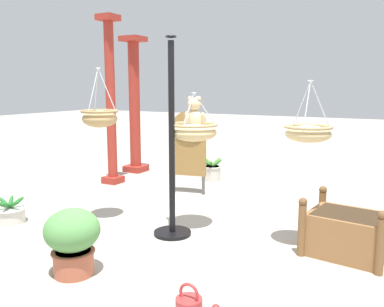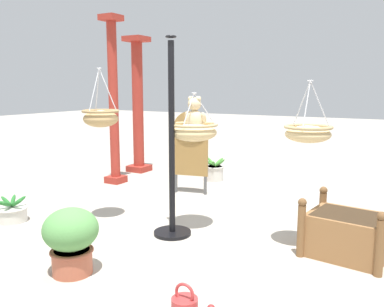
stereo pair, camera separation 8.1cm
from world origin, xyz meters
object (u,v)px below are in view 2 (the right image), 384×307
Objects in this scene: display_pole_central at (172,177)px; hanging_basket_right_low at (308,133)px; greenhouse_pillar_left at (138,108)px; potted_plant_flowering_red at (214,171)px; potted_plant_bushy_green at (71,238)px; potted_plant_fern_front at (12,212)px; hanging_basket_with_teddy at (194,131)px; display_sign_board at (190,145)px; hanging_basket_left_high at (101,117)px; wooden_planter_box at (348,233)px; teddy_bear at (195,116)px; greenhouse_pillar_right at (114,104)px.

display_pole_central is 3.60× the size of hanging_basket_right_low.
greenhouse_pillar_left is 2.07m from potted_plant_flowering_red.
potted_plant_bushy_green is at bearing -101.09° from display_pole_central.
potted_plant_bushy_green is at bearing -21.17° from potted_plant_fern_front.
hanging_basket_with_teddy reaches higher than potted_plant_fern_front.
greenhouse_pillar_left reaches higher than display_sign_board.
greenhouse_pillar_left is 4.81m from potted_plant_bushy_green.
hanging_basket_with_teddy is at bearing 12.80° from hanging_basket_left_high.
potted_plant_flowering_red is (0.19, 2.80, -1.17)m from hanging_basket_left_high.
potted_plant_fern_front is 0.88× the size of potted_plant_flowering_red.
hanging_basket_left_high is 1.17× the size of potted_plant_bushy_green.
display_sign_board is (0.28, 1.76, -0.55)m from hanging_basket_left_high.
wooden_planter_box is at bearing 38.38° from potted_plant_bushy_green.
teddy_bear is 0.55× the size of hanging_basket_left_high.
potted_plant_fern_front is 0.66× the size of potted_plant_bushy_green.
teddy_bear is (-0.00, 0.02, 0.18)m from hanging_basket_with_teddy.
greenhouse_pillar_left reaches higher than teddy_bear.
hanging_basket_left_high is at bearing -172.66° from hanging_basket_right_low.
greenhouse_pillar_right is at bearing -179.66° from display_sign_board.
potted_plant_fern_front is at bearing 158.83° from potted_plant_bushy_green.
hanging_basket_with_teddy is at bearing -175.85° from wooden_planter_box.
potted_plant_bushy_green is 3.14m from display_sign_board.
hanging_basket_right_low is at bearing -31.46° from greenhouse_pillar_left.
wooden_planter_box is at bearing 7.70° from hanging_basket_left_high.
hanging_basket_right_low is (1.46, 0.30, 0.57)m from display_pole_central.
potted_plant_fern_front is at bearing -158.33° from hanging_basket_with_teddy.
greenhouse_pillar_right is 3.84m from potted_plant_bushy_green.
potted_plant_flowering_red is at bearing 132.93° from hanging_basket_right_low.
hanging_basket_right_low is 2.54m from potted_plant_bushy_green.
greenhouse_pillar_left reaches higher than potted_plant_bushy_green.
wooden_planter_box is 1.95× the size of potted_plant_flowering_red.
hanging_basket_with_teddy is at bearing -58.65° from display_sign_board.
hanging_basket_with_teddy is 0.89× the size of hanging_basket_right_low.
greenhouse_pillar_right is (-3.78, 1.43, 0.16)m from hanging_basket_right_low.
potted_plant_bushy_green is (-2.15, -1.70, 0.11)m from wooden_planter_box.
greenhouse_pillar_right is at bearing 162.13° from wooden_planter_box.
teddy_bear is at bearing 61.03° from display_pole_central.
wooden_planter_box is at bearing 4.15° from hanging_basket_with_teddy.
potted_plant_fern_front is at bearing -165.19° from hanging_basket_right_low.
hanging_basket_with_teddy is 0.77× the size of hanging_basket_left_high.
display_sign_board is (-0.76, 1.74, 0.11)m from display_pole_central.
greenhouse_pillar_right is 7.14× the size of potted_plant_fern_front.
teddy_bear is 1.83m from display_sign_board.
greenhouse_pillar_left is at bearing 137.26° from hanging_basket_with_teddy.
potted_plant_flowering_red is (-0.99, 2.53, -1.04)m from hanging_basket_with_teddy.
teddy_bear is 2.70m from potted_plant_fern_front.
greenhouse_pillar_left reaches higher than wooden_planter_box.
teddy_bear reaches higher than potted_plant_flowering_red.
hanging_basket_left_high is 1.82m from potted_plant_bushy_green.
teddy_bear is 0.64× the size of potted_plant_bushy_green.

